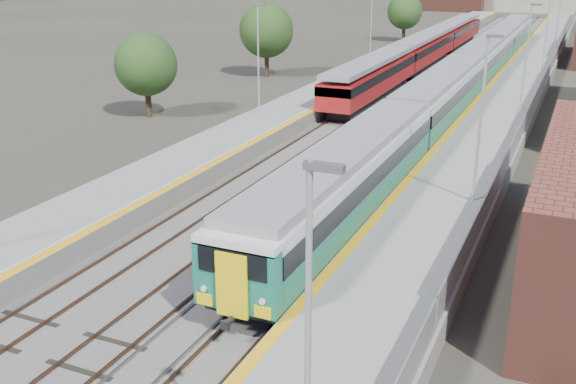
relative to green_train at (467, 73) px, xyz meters
The scene contains 10 objects.
ground 2.80m from the green_train, 157.92° to the left, with size 320.00×320.00×0.00m, color #47443A.
ballast_bed 5.37m from the green_train, 140.34° to the left, with size 10.50×155.00×0.06m, color #565451.
tracks 6.13m from the green_train, 123.37° to the left, with size 8.96×160.00×0.17m.
platform_right 5.19m from the green_train, 39.35° to the left, with size 4.70×155.00×8.52m.
platform_left 11.13m from the green_train, 163.63° to the left, with size 4.30×155.00×8.52m.
green_train is the anchor object (origin of this frame).
red_train 16.35m from the green_train, 115.35° to the left, with size 2.76×56.02×3.48m.
tree_a 26.16m from the green_train, 142.57° to the right, with size 4.62×4.62×6.27m.
tree_b 20.63m from the green_train, 169.86° to the left, with size 5.32×5.32×7.20m.
tree_c 39.74m from the green_train, 112.12° to the left, with size 4.80×4.80×6.51m.
Camera 1 is at (10.56, -7.83, 11.72)m, focal length 42.00 mm.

